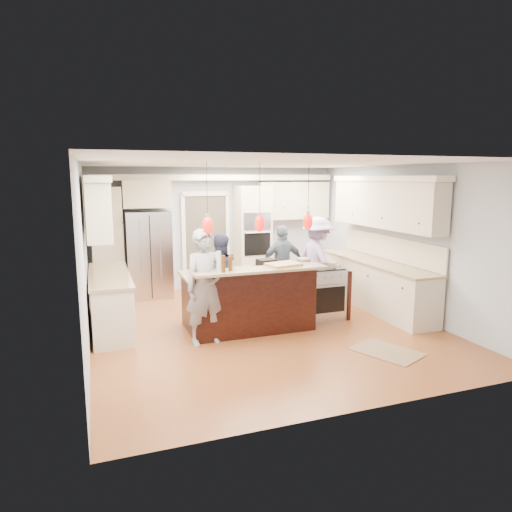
{
  "coord_description": "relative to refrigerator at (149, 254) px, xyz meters",
  "views": [
    {
      "loc": [
        -2.61,
        -6.9,
        2.48
      ],
      "look_at": [
        0.0,
        0.35,
        1.15
      ],
      "focal_mm": 32.0,
      "sensor_mm": 36.0,
      "label": 1
    }
  ],
  "objects": [
    {
      "name": "right_counter_run",
      "position": [
        3.99,
        -2.34,
        0.16
      ],
      "size": [
        0.64,
        3.1,
        2.51
      ],
      "color": "beige",
      "rests_on": "ground"
    },
    {
      "name": "beer_bottle_b",
      "position": [
        0.69,
        -3.28,
        0.34
      ],
      "size": [
        0.07,
        0.07,
        0.25
      ],
      "primitive_type": "cylinder",
      "rotation": [
        0.0,
        0.0,
        0.23
      ],
      "color": "#4D270D",
      "rests_on": "kitchen_island"
    },
    {
      "name": "ground_plane",
      "position": [
        1.55,
        -2.64,
        -0.9
      ],
      "size": [
        6.0,
        6.0,
        0.0
      ],
      "primitive_type": "plane",
      "color": "#9E562B",
      "rests_on": "ground"
    },
    {
      "name": "pot_small",
      "position": [
        2.83,
        -2.6,
        0.07
      ],
      "size": [
        0.2,
        0.2,
        0.1
      ],
      "primitive_type": "cylinder",
      "color": "#B7B7BC",
      "rests_on": "island_range"
    },
    {
      "name": "floor_rug",
      "position": [
        2.83,
        -4.31,
        -0.89
      ],
      "size": [
        0.95,
        1.11,
        0.01
      ],
      "primitive_type": "cube",
      "rotation": [
        0.0,
        0.0,
        0.41
      ],
      "color": "#947750",
      "rests_on": "ground"
    },
    {
      "name": "drink_can",
      "position": [
        0.85,
        -3.14,
        0.29
      ],
      "size": [
        0.09,
        0.09,
        0.14
      ],
      "primitive_type": "cylinder",
      "rotation": [
        0.0,
        0.0,
        -0.22
      ],
      "color": "#B7B7BC",
      "rests_on": "kitchen_island"
    },
    {
      "name": "beer_bottle_a",
      "position": [
        0.82,
        -3.21,
        0.33
      ],
      "size": [
        0.07,
        0.07,
        0.22
      ],
      "primitive_type": "cylinder",
      "rotation": [
        0.0,
        0.0,
        -0.3
      ],
      "color": "#4D270D",
      "rests_on": "kitchen_island"
    },
    {
      "name": "oven_column",
      "position": [
        2.3,
        0.03,
        0.25
      ],
      "size": [
        0.72,
        0.69,
        2.3
      ],
      "color": "beige",
      "rests_on": "ground"
    },
    {
      "name": "island_range",
      "position": [
        2.71,
        -2.49,
        -0.44
      ],
      "size": [
        0.82,
        0.71,
        0.92
      ],
      "color": "#B7B7BC",
      "rests_on": "ground"
    },
    {
      "name": "refrigerator",
      "position": [
        0.0,
        0.0,
        0.0
      ],
      "size": [
        0.9,
        0.7,
        1.8
      ],
      "primitive_type": "cube",
      "color": "#B7B7BC",
      "rests_on": "ground"
    },
    {
      "name": "pot_large",
      "position": [
        2.44,
        -2.34,
        0.09
      ],
      "size": [
        0.25,
        0.25,
        0.15
      ],
      "primitive_type": "cylinder",
      "color": "#B7B7BC",
      "rests_on": "island_range"
    },
    {
      "name": "kitchen_island",
      "position": [
        1.3,
        -2.57,
        -0.41
      ],
      "size": [
        2.1,
        1.46,
        1.12
      ],
      "color": "black",
      "rests_on": "ground"
    },
    {
      "name": "room_shell",
      "position": [
        1.55,
        -2.64,
        0.92
      ],
      "size": [
        5.54,
        6.04,
        2.72
      ],
      "color": "#B2BCC6",
      "rests_on": "ground"
    },
    {
      "name": "back_upper_cabinets",
      "position": [
        0.8,
        0.12,
        0.77
      ],
      "size": [
        5.3,
        0.61,
        2.54
      ],
      "color": "beige",
      "rests_on": "ground"
    },
    {
      "name": "water_bottle",
      "position": [
        0.66,
        -3.13,
        0.37
      ],
      "size": [
        0.08,
        0.08,
        0.29
      ],
      "primitive_type": "cylinder",
      "rotation": [
        0.0,
        0.0,
        0.25
      ],
      "color": "silver",
      "rests_on": "kitchen_island"
    },
    {
      "name": "pendant_lights",
      "position": [
        1.3,
        -3.15,
        0.9
      ],
      "size": [
        1.75,
        0.15,
        1.03
      ],
      "color": "black",
      "rests_on": "ground"
    },
    {
      "name": "person_far_right",
      "position": [
        2.47,
        -1.31,
        -0.12
      ],
      "size": [
        0.91,
        0.39,
        1.55
      ],
      "primitive_type": "imported",
      "rotation": [
        0.0,
        0.0,
        3.13
      ],
      "color": "#4D5E6C",
      "rests_on": "ground"
    },
    {
      "name": "person_bar_end",
      "position": [
        0.46,
        -3.09,
        -0.03
      ],
      "size": [
        0.71,
        0.53,
        1.74
      ],
      "primitive_type": "imported",
      "rotation": [
        0.0,
        0.0,
        0.2
      ],
      "color": "gray",
      "rests_on": "ground"
    },
    {
      "name": "left_cabinets",
      "position": [
        -0.89,
        -1.84,
        0.16
      ],
      "size": [
        0.64,
        2.3,
        2.51
      ],
      "color": "beige",
      "rests_on": "ground"
    },
    {
      "name": "person_range_side",
      "position": [
        3.15,
        -1.49,
        -0.05
      ],
      "size": [
        0.74,
        1.16,
        1.71
      ],
      "primitive_type": "imported",
      "rotation": [
        0.0,
        0.0,
        1.67
      ],
      "color": "#A58FC0",
      "rests_on": "ground"
    },
    {
      "name": "cutting_board",
      "position": [
        1.71,
        -3.11,
        0.24
      ],
      "size": [
        0.57,
        0.46,
        0.04
      ],
      "primitive_type": "cube",
      "rotation": [
        0.0,
        0.0,
        0.23
      ],
      "color": "tan",
      "rests_on": "kitchen_island"
    },
    {
      "name": "beer_bottle_c",
      "position": [
        0.87,
        -3.08,
        0.33
      ],
      "size": [
        0.06,
        0.06,
        0.23
      ],
      "primitive_type": "cylinder",
      "rotation": [
        0.0,
        0.0,
        -0.02
      ],
      "color": "#4D270D",
      "rests_on": "kitchen_island"
    },
    {
      "name": "person_far_left",
      "position": [
        1.03,
        -1.79,
        -0.15
      ],
      "size": [
        0.78,
        0.64,
        1.49
      ],
      "primitive_type": "imported",
      "rotation": [
        0.0,
        0.0,
        3.03
      ],
      "color": "#272C4C",
      "rests_on": "ground"
    }
  ]
}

